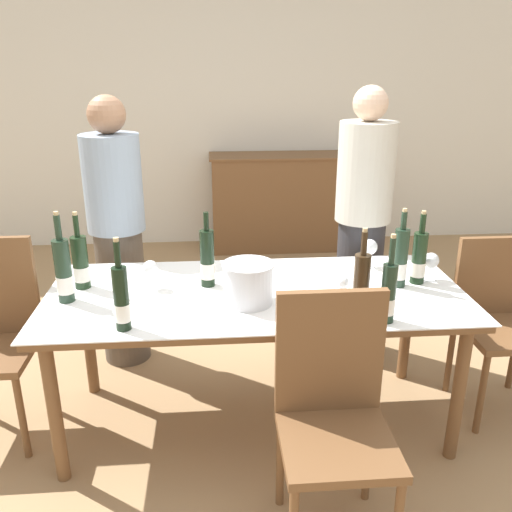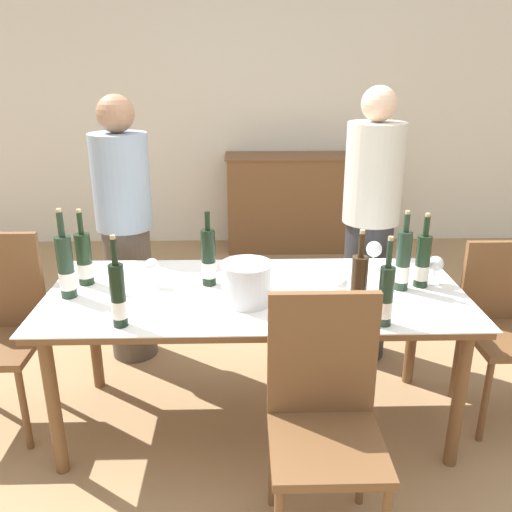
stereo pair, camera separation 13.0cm
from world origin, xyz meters
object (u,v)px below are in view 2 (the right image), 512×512
wine_bottle_3 (358,290)px  wine_bottle_6 (386,297)px  wine_glass_0 (152,267)px  wine_glass_2 (374,250)px  ice_bucket (247,282)px  person_guest_left (370,230)px  wine_glass_1 (435,265)px  wine_bottle_0 (66,268)px  wine_bottle_4 (403,262)px  wine_glass_3 (341,286)px  sideboard_cabinet (300,202)px  wine_bottle_1 (118,296)px  wine_bottle_7 (209,259)px  person_host (126,234)px  wine_bottle_5 (84,260)px  dining_table (256,304)px  chair_right_end (507,318)px  chair_near_front (324,407)px  wine_bottle_2 (423,262)px

wine_bottle_3 → wine_bottle_6: bearing=-28.2°
wine_glass_0 → wine_glass_2: (1.12, 0.20, 0.01)m
ice_bucket → person_guest_left: bearing=47.4°
wine_bottle_3 → wine_glass_1: wine_bottle_3 is taller
wine_bottle_0 → wine_bottle_4: wine_bottle_0 is taller
wine_bottle_3 → wine_glass_3: wine_bottle_3 is taller
person_guest_left → wine_glass_2: bearing=-99.6°
sideboard_cabinet → wine_bottle_1: bearing=-109.1°
wine_glass_1 → person_guest_left: bearing=107.4°
wine_bottle_7 → person_host: 0.82m
wine_bottle_4 → wine_glass_2: bearing=105.5°
wine_bottle_5 → wine_bottle_6: (1.36, -0.47, 0.00)m
dining_table → chair_right_end: size_ratio=2.17×
wine_glass_3 → chair_near_front: 0.60m
wine_bottle_1 → wine_glass_1: size_ratio=2.79×
dining_table → wine_bottle_0: size_ratio=4.68×
dining_table → wine_bottle_4: 0.73m
wine_bottle_2 → wine_glass_2: (-0.18, 0.23, -0.02)m
wine_bottle_6 → wine_glass_3: size_ratio=3.03×
wine_glass_0 → wine_glass_1: (1.38, -0.00, -0.00)m
wine_bottle_0 → wine_glass_0: 0.39m
wine_glass_2 → wine_glass_3: bearing=-120.3°
chair_near_front → wine_bottle_0: bearing=150.6°
wine_glass_1 → person_host: person_host is taller
wine_bottle_0 → wine_glass_2: wine_bottle_0 is taller
wine_bottle_5 → wine_bottle_7: 0.61m
wine_bottle_3 → wine_glass_2: size_ratio=2.60×
wine_bottle_3 → wine_bottle_5: 1.32m
wine_bottle_2 → wine_glass_3: size_ratio=2.89×
wine_bottle_2 → wine_bottle_3: wine_bottle_3 is taller
sideboard_cabinet → wine_bottle_6: bearing=-89.6°
wine_bottle_7 → wine_glass_2: size_ratio=2.43×
ice_bucket → wine_bottle_2: 0.86m
wine_bottle_1 → wine_bottle_2: size_ratio=1.07×
person_guest_left → sideboard_cabinet: bearing=95.3°
wine_bottle_6 → sideboard_cabinet: bearing=90.4°
wine_bottle_2 → wine_bottle_3: (-0.38, -0.35, 0.01)m
sideboard_cabinet → wine_bottle_3: wine_bottle_3 is taller
wine_bottle_0 → wine_glass_0: bearing=17.4°
ice_bucket → chair_right_end: (1.33, 0.20, -0.30)m
wine_bottle_0 → wine_glass_1: wine_bottle_0 is taller
wine_bottle_3 → wine_glass_3: 0.17m
person_host → wine_glass_2: bearing=-17.6°
wine_bottle_1 → chair_right_end: bearing=12.7°
wine_bottle_5 → dining_table: bearing=-8.2°
wine_glass_3 → chair_right_end: size_ratio=0.14×
wine_bottle_3 → wine_bottle_4: wine_bottle_3 is taller
wine_glass_2 → wine_bottle_5: bearing=-173.8°
wine_bottle_5 → wine_bottle_7: wine_bottle_5 is taller
dining_table → wine_glass_0: bearing=170.8°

